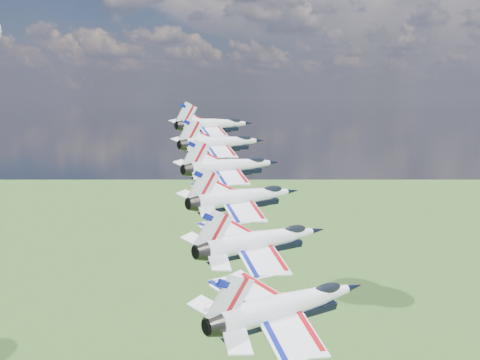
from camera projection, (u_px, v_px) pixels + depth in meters
The scene contains 6 objects.
jet_0 at pixel (216, 124), 99.89m from camera, with size 11.62×17.21×5.14m, color silver, non-canonical shape.
jet_1 at pixel (224, 142), 88.92m from camera, with size 11.62×17.21×5.14m, color white, non-canonical shape.
jet_2 at pixel (234, 166), 77.95m from camera, with size 11.62×17.21×5.14m, color silver, non-canonical shape.
jet_3 at pixel (247, 197), 66.98m from camera, with size 11.62×17.21×5.14m, color white, non-canonical shape.
jet_4 at pixel (265, 240), 56.01m from camera, with size 11.62×17.21×5.14m, color white, non-canonical shape.
jet_5 at pixel (292, 304), 45.04m from camera, with size 11.62×17.21×5.14m, color white, non-canonical shape.
Camera 1 is at (45.79, -68.96, 150.85)m, focal length 40.00 mm.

